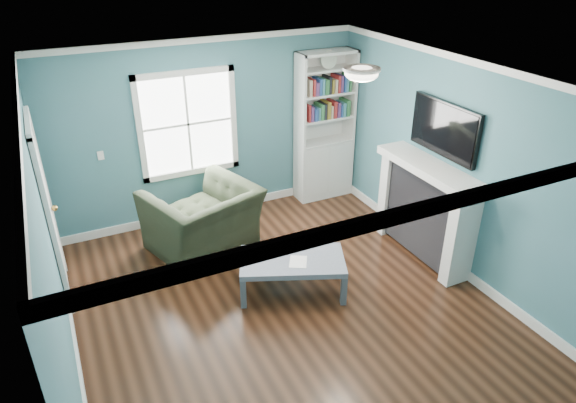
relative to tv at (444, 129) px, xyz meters
name	(u,v)px	position (x,y,z in m)	size (l,w,h in m)	color
floor	(285,305)	(-2.20, -0.20, -1.72)	(5.00, 5.00, 0.00)	black
room_walls	(285,181)	(-2.20, -0.20, -0.14)	(5.00, 5.00, 5.00)	#397378
trim	(285,211)	(-2.20, -0.20, -0.49)	(4.50, 5.00, 2.60)	white
window	(188,124)	(-2.50, 2.29, -0.27)	(1.40, 0.06, 1.50)	white
bookshelf	(324,141)	(-0.43, 2.10, -0.80)	(0.90, 0.35, 2.31)	silver
fireplace	(425,211)	(-0.12, 0.00, -1.09)	(0.44, 1.58, 1.30)	black
tv	(444,129)	(0.00, 0.00, 0.00)	(0.06, 1.10, 0.65)	black
door	(49,211)	(-4.42, 1.20, -0.65)	(0.12, 0.98, 2.17)	silver
ceiling_fixture	(362,73)	(-1.30, -0.10, 0.82)	(0.38, 0.38, 0.15)	white
light_switch	(101,156)	(-3.70, 2.28, -0.52)	(0.08, 0.01, 0.12)	white
recliner	(202,209)	(-2.64, 1.40, -1.15)	(1.32, 0.86, 1.15)	black
coffee_table	(292,263)	(-2.00, 0.03, -1.34)	(1.37, 1.08, 0.44)	#4B505A
paper_sheet	(298,262)	(-1.97, -0.05, -1.28)	(0.20, 0.25, 0.00)	white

